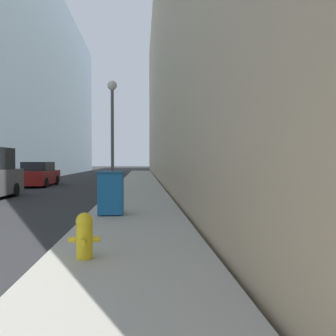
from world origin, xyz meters
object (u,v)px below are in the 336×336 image
(trash_bin, at_px, (111,193))
(parked_sedan_near, at_px, (39,175))
(fire_hydrant, at_px, (84,234))
(lamppost, at_px, (112,124))

(trash_bin, xyz_separation_m, parked_sedan_near, (-6.05, 12.97, -0.02))
(fire_hydrant, relative_size, parked_sedan_near, 0.17)
(fire_hydrant, distance_m, trash_bin, 4.30)
(fire_hydrant, height_order, trash_bin, trash_bin)
(fire_hydrant, height_order, parked_sedan_near, parked_sedan_near)
(parked_sedan_near, bearing_deg, fire_hydrant, -70.77)
(lamppost, xyz_separation_m, parked_sedan_near, (-5.65, 8.05, -2.56))
(lamppost, bearing_deg, fire_hydrant, -87.69)
(parked_sedan_near, bearing_deg, lamppost, -54.91)
(trash_bin, bearing_deg, parked_sedan_near, 114.99)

